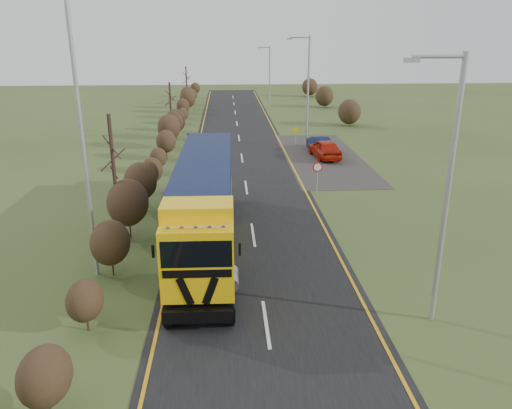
{
  "coord_description": "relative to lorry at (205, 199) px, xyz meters",
  "views": [
    {
      "loc": [
        -1.26,
        -18.83,
        9.5
      ],
      "look_at": [
        0.02,
        2.0,
        2.29
      ],
      "focal_mm": 35.0,
      "sensor_mm": 36.0,
      "label": 1
    }
  ],
  "objects": [
    {
      "name": "warning_board",
      "position": [
        7.22,
        21.99,
        -1.36
      ],
      "size": [
        0.62,
        0.11,
        1.63
      ],
      "color": "#9CA0A2",
      "rests_on": "ground"
    },
    {
      "name": "streetlight_mid",
      "position": [
        7.95,
        21.18,
        2.8
      ],
      "size": [
        1.97,
        0.19,
        9.29
      ],
      "color": "#9CA0A2",
      "rests_on": "ground"
    },
    {
      "name": "car_red_hatchback",
      "position": [
        8.89,
        16.93,
        -1.58
      ],
      "size": [
        2.23,
        4.56,
        1.5
      ],
      "primitive_type": "imported",
      "rotation": [
        0.0,
        0.0,
        3.25
      ],
      "color": "#AE1C08",
      "rests_on": "ground"
    },
    {
      "name": "hedgerow",
      "position": [
        -3.72,
        5.11,
        -0.71
      ],
      "size": [
        2.24,
        102.04,
        6.05
      ],
      "color": "#322116",
      "rests_on": "ground"
    },
    {
      "name": "streetlight_far",
      "position": [
        6.79,
        44.76,
        1.98
      ],
      "size": [
        1.69,
        0.18,
        7.87
      ],
      "color": "#9CA0A2",
      "rests_on": "ground"
    },
    {
      "name": "left_pole",
      "position": [
        -4.42,
        -2.61,
        3.19
      ],
      "size": [
        0.16,
        0.16,
        11.04
      ],
      "primitive_type": "cylinder",
      "color": "#9CA0A2",
      "rests_on": "ground"
    },
    {
      "name": "lane_markings",
      "position": [
        2.27,
        6.91,
        -2.3
      ],
      "size": [
        7.52,
        116.0,
        0.01
      ],
      "color": "orange",
      "rests_on": "road"
    },
    {
      "name": "ground",
      "position": [
        2.27,
        -2.78,
        -2.33
      ],
      "size": [
        160.0,
        160.0,
        0.0
      ],
      "primitive_type": "plane",
      "color": "#394C20",
      "rests_on": "ground"
    },
    {
      "name": "lorry",
      "position": [
        0.0,
        0.0,
        0.0
      ],
      "size": [
        2.87,
        14.73,
        4.1
      ],
      "rotation": [
        0.0,
        0.0,
        -0.02
      ],
      "color": "black",
      "rests_on": "ground"
    },
    {
      "name": "road",
      "position": [
        2.27,
        7.22,
        -2.32
      ],
      "size": [
        8.0,
        120.0,
        0.02
      ],
      "primitive_type": "cube",
      "color": "black",
      "rests_on": "ground"
    },
    {
      "name": "layby",
      "position": [
        8.77,
        17.22,
        -2.31
      ],
      "size": [
        6.0,
        18.0,
        0.02
      ],
      "primitive_type": "cube",
      "color": "#312E2B",
      "rests_on": "ground"
    },
    {
      "name": "streetlight_near",
      "position": [
        7.96,
        -6.82,
        2.63
      ],
      "size": [
        1.91,
        0.18,
        9.0
      ],
      "color": "#9CA0A2",
      "rests_on": "ground"
    },
    {
      "name": "car_blue_sedan",
      "position": [
        8.88,
        19.47,
        -1.7
      ],
      "size": [
        1.69,
        3.93,
        1.26
      ],
      "primitive_type": "imported",
      "rotation": [
        0.0,
        0.0,
        3.24
      ],
      "color": "#0B183C",
      "rests_on": "ground"
    },
    {
      "name": "speed_sign",
      "position": [
        6.47,
        7.07,
        -0.82
      ],
      "size": [
        0.6,
        0.1,
        2.17
      ],
      "color": "#9CA0A2",
      "rests_on": "ground"
    }
  ]
}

